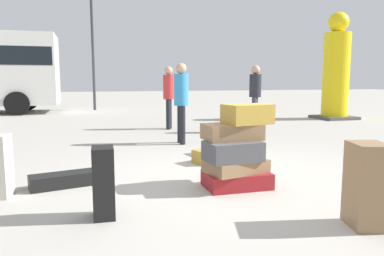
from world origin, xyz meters
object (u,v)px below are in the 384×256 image
object	(u,v)px
suitcase_black_behind_tower	(104,183)
person_bearded_onlooker	(169,92)
suitcase_tower	(237,151)
suitcase_brown_foreground_far	(367,185)
person_passerby_in_red	(181,96)
suitcase_brown_upright_blue	(232,139)
suitcase_tan_left_side	(216,155)
yellow_dummy_statue	(336,72)
person_tourist_with_camera	(255,92)
suitcase_black_right_side	(63,180)
lamp_post	(91,9)

from	to	relation	value
suitcase_black_behind_tower	person_bearded_onlooker	size ratio (longest dim) A/B	0.41
suitcase_tower	suitcase_black_behind_tower	xyz separation A→B (m)	(-1.64, -0.56, -0.11)
suitcase_brown_foreground_far	person_passerby_in_red	size ratio (longest dim) A/B	0.46
suitcase_brown_upright_blue	suitcase_tan_left_side	bearing A→B (deg)	-145.13
suitcase_tower	suitcase_brown_upright_blue	world-z (taller)	suitcase_tower
suitcase_brown_upright_blue	suitcase_tan_left_side	world-z (taller)	suitcase_brown_upright_blue
suitcase_tower	yellow_dummy_statue	distance (m)	9.25
suitcase_brown_upright_blue	person_passerby_in_red	distance (m)	1.63
person_tourist_with_camera	suitcase_black_right_side	bearing A→B (deg)	-13.76
suitcase_black_right_side	yellow_dummy_statue	distance (m)	10.49
suitcase_brown_upright_blue	person_tourist_with_camera	size ratio (longest dim) A/B	0.33
person_bearded_onlooker	suitcase_brown_foreground_far	bearing A→B (deg)	24.15
suitcase_brown_foreground_far	suitcase_tan_left_side	size ratio (longest dim) A/B	0.97
suitcase_tower	suitcase_brown_upright_blue	bearing A→B (deg)	67.95
suitcase_brown_foreground_far	suitcase_black_behind_tower	bearing A→B (deg)	174.67
suitcase_tower	yellow_dummy_statue	world-z (taller)	yellow_dummy_statue
suitcase_brown_foreground_far	suitcase_tower	bearing A→B (deg)	129.35
suitcase_brown_foreground_far	person_passerby_in_red	distance (m)	4.76
lamp_post	yellow_dummy_statue	bearing A→B (deg)	-39.08
suitcase_brown_upright_blue	yellow_dummy_statue	xyz separation A→B (m)	(5.79, 4.58, 1.30)
suitcase_black_behind_tower	person_bearded_onlooker	distance (m)	6.51
suitcase_tower	person_passerby_in_red	xyz separation A→B (m)	(0.18, 3.22, 0.54)
person_bearded_onlooker	yellow_dummy_statue	bearing A→B (deg)	121.45
person_tourist_with_camera	lamp_post	distance (m)	9.77
suitcase_tower	suitcase_black_behind_tower	bearing A→B (deg)	-161.01
suitcase_tan_left_side	person_tourist_with_camera	xyz separation A→B (m)	(2.15, 2.89, 0.91)
suitcase_tower	lamp_post	distance (m)	13.37
suitcase_brown_foreground_far	person_bearded_onlooker	size ratio (longest dim) A/B	0.45
suitcase_brown_foreground_far	suitcase_tan_left_side	distance (m)	2.93
suitcase_tan_left_side	yellow_dummy_statue	xyz separation A→B (m)	(6.27, 5.04, 1.47)
person_passerby_in_red	yellow_dummy_statue	distance (m)	7.16
suitcase_tan_left_side	suitcase_black_right_side	bearing A→B (deg)	177.82
suitcase_brown_foreground_far	suitcase_black_behind_tower	size ratio (longest dim) A/B	1.11
person_bearded_onlooker	person_tourist_with_camera	size ratio (longest dim) A/B	1.00
suitcase_tower	suitcase_tan_left_side	distance (m)	1.48
suitcase_brown_foreground_far	person_bearded_onlooker	bearing A→B (deg)	108.02
suitcase_tower	yellow_dummy_statue	bearing A→B (deg)	44.56
suitcase_brown_upright_blue	suitcase_black_behind_tower	bearing A→B (deg)	-143.49
suitcase_brown_foreground_far	person_passerby_in_red	xyz separation A→B (m)	(-0.43, 4.70, 0.61)
suitcase_brown_upright_blue	suitcase_black_behind_tower	size ratio (longest dim) A/B	0.80
suitcase_tan_left_side	lamp_post	world-z (taller)	lamp_post
suitcase_tower	suitcase_brown_foreground_far	size ratio (longest dim) A/B	1.34
person_bearded_onlooker	suitcase_tan_left_side	bearing A→B (deg)	20.29
suitcase_tower	person_bearded_onlooker	bearing A→B (deg)	85.06
suitcase_brown_upright_blue	lamp_post	distance (m)	11.77
person_bearded_onlooker	person_passerby_in_red	size ratio (longest dim) A/B	1.01
suitcase_black_behind_tower	yellow_dummy_statue	xyz separation A→B (m)	(8.18, 7.01, 1.24)
suitcase_tan_left_side	suitcase_black_behind_tower	size ratio (longest dim) A/B	1.14
person_tourist_with_camera	person_passerby_in_red	size ratio (longest dim) A/B	1.01
suitcase_brown_upright_blue	suitcase_black_behind_tower	world-z (taller)	suitcase_black_behind_tower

